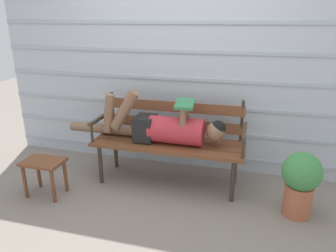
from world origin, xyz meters
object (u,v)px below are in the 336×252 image
park_bench (170,136)px  reclining_person (163,127)px  footstool (44,168)px  potted_plant (301,180)px

park_bench → reclining_person: bearing=-124.4°
footstool → potted_plant: bearing=7.1°
reclining_person → footstool: size_ratio=4.38×
reclining_person → footstool: (-1.07, -0.55, -0.34)m
park_bench → reclining_person: reclining_person is taller
reclining_person → potted_plant: size_ratio=2.88×
reclining_person → footstool: reclining_person is taller
park_bench → reclining_person: size_ratio=0.91×
park_bench → potted_plant: (1.28, -0.33, -0.16)m
park_bench → footstool: park_bench is taller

